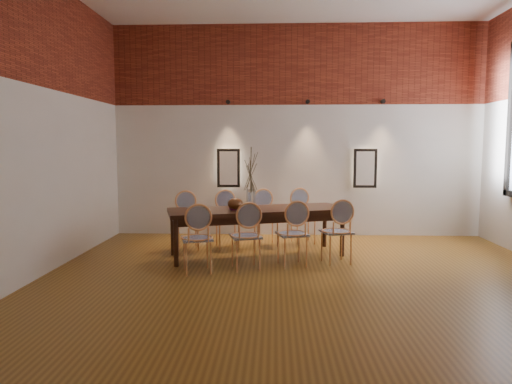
{
  "coord_description": "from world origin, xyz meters",
  "views": [
    {
      "loc": [
        -0.41,
        -5.29,
        1.73
      ],
      "look_at": [
        -0.69,
        1.36,
        1.05
      ],
      "focal_mm": 32.0,
      "sensor_mm": 36.0,
      "label": 1
    }
  ],
  "objects_px": {
    "chair_near_d": "(336,232)",
    "chair_far_d": "(303,217)",
    "vase": "(251,199)",
    "dining_table": "(257,232)",
    "chair_far_c": "(266,218)",
    "bowl": "(235,204)",
    "chair_far_a": "(187,221)",
    "chair_far_b": "(227,220)",
    "chair_near_b": "(246,236)",
    "chair_near_a": "(197,238)",
    "chair_near_c": "(292,234)",
    "book": "(239,208)"
  },
  "relations": [
    {
      "from": "chair_near_d",
      "to": "chair_far_d",
      "type": "relative_size",
      "value": 1.0
    },
    {
      "from": "vase",
      "to": "dining_table",
      "type": "bearing_deg",
      "value": 16.22
    },
    {
      "from": "dining_table",
      "to": "chair_near_d",
      "type": "bearing_deg",
      "value": -35.08
    },
    {
      "from": "chair_far_c",
      "to": "chair_far_d",
      "type": "distance_m",
      "value": 0.68
    },
    {
      "from": "chair_far_c",
      "to": "bowl",
      "type": "height_order",
      "value": "chair_far_c"
    },
    {
      "from": "chair_far_a",
      "to": "chair_far_d",
      "type": "bearing_deg",
      "value": -180.0
    },
    {
      "from": "chair_far_b",
      "to": "vase",
      "type": "distance_m",
      "value": 0.87
    },
    {
      "from": "dining_table",
      "to": "chair_far_a",
      "type": "height_order",
      "value": "chair_far_a"
    },
    {
      "from": "chair_far_b",
      "to": "vase",
      "type": "xyz_separation_m",
      "value": [
        0.43,
        -0.62,
        0.43
      ]
    },
    {
      "from": "chair_far_c",
      "to": "vase",
      "type": "relative_size",
      "value": 3.13
    },
    {
      "from": "chair_near_d",
      "to": "bowl",
      "type": "height_order",
      "value": "chair_near_d"
    },
    {
      "from": "chair_near_d",
      "to": "vase",
      "type": "height_order",
      "value": "vase"
    },
    {
      "from": "chair_far_d",
      "to": "chair_far_a",
      "type": "bearing_deg",
      "value": 0.0
    },
    {
      "from": "chair_near_b",
      "to": "chair_far_c",
      "type": "bearing_deg",
      "value": 64.61
    },
    {
      "from": "dining_table",
      "to": "chair_far_b",
      "type": "bearing_deg",
      "value": 115.39
    },
    {
      "from": "dining_table",
      "to": "chair_near_a",
      "type": "relative_size",
      "value": 2.9
    },
    {
      "from": "chair_far_a",
      "to": "chair_far_b",
      "type": "distance_m",
      "value": 0.68
    },
    {
      "from": "chair_near_a",
      "to": "chair_far_d",
      "type": "bearing_deg",
      "value": 35.08
    },
    {
      "from": "chair_far_d",
      "to": "chair_near_c",
      "type": "bearing_deg",
      "value": 64.61
    },
    {
      "from": "dining_table",
      "to": "chair_near_a",
      "type": "xyz_separation_m",
      "value": [
        -0.78,
        -0.98,
        0.09
      ]
    },
    {
      "from": "chair_far_d",
      "to": "book",
      "type": "relative_size",
      "value": 3.62
    },
    {
      "from": "chair_near_b",
      "to": "chair_near_c",
      "type": "relative_size",
      "value": 1.0
    },
    {
      "from": "dining_table",
      "to": "chair_far_a",
      "type": "bearing_deg",
      "value": 144.92
    },
    {
      "from": "dining_table",
      "to": "book",
      "type": "xyz_separation_m",
      "value": [
        -0.28,
        -0.1,
        0.39
      ]
    },
    {
      "from": "chair_near_d",
      "to": "chair_far_c",
      "type": "relative_size",
      "value": 1.0
    },
    {
      "from": "chair_near_a",
      "to": "chair_far_b",
      "type": "xyz_separation_m",
      "value": [
        0.25,
        1.57,
        0.0
      ]
    },
    {
      "from": "chair_far_c",
      "to": "book",
      "type": "relative_size",
      "value": 3.62
    },
    {
      "from": "chair_near_a",
      "to": "vase",
      "type": "bearing_deg",
      "value": 37.83
    },
    {
      "from": "chair_far_c",
      "to": "bowl",
      "type": "relative_size",
      "value": 3.92
    },
    {
      "from": "chair_far_a",
      "to": "chair_near_d",
      "type": "bearing_deg",
      "value": 144.92
    },
    {
      "from": "chair_near_c",
      "to": "chair_near_d",
      "type": "xyz_separation_m",
      "value": [
        0.66,
        0.19,
        0.0
      ]
    },
    {
      "from": "chair_near_d",
      "to": "bowl",
      "type": "distance_m",
      "value": 1.57
    },
    {
      "from": "bowl",
      "to": "vase",
      "type": "bearing_deg",
      "value": 27.29
    },
    {
      "from": "chair_far_a",
      "to": "vase",
      "type": "xyz_separation_m",
      "value": [
        1.09,
        -0.43,
        0.43
      ]
    },
    {
      "from": "book",
      "to": "chair_far_c",
      "type": "bearing_deg",
      "value": 65.22
    },
    {
      "from": "dining_table",
      "to": "bowl",
      "type": "height_order",
      "value": "bowl"
    },
    {
      "from": "chair_far_b",
      "to": "chair_far_d",
      "type": "xyz_separation_m",
      "value": [
        1.31,
        0.38,
        0.0
      ]
    },
    {
      "from": "chair_far_d",
      "to": "bowl",
      "type": "bearing_deg",
      "value": 29.17
    },
    {
      "from": "chair_near_a",
      "to": "vase",
      "type": "relative_size",
      "value": 3.13
    },
    {
      "from": "vase",
      "to": "chair_far_b",
      "type": "bearing_deg",
      "value": 124.91
    },
    {
      "from": "chair_near_b",
      "to": "chair_far_c",
      "type": "relative_size",
      "value": 1.0
    },
    {
      "from": "dining_table",
      "to": "chair_far_c",
      "type": "relative_size",
      "value": 2.9
    },
    {
      "from": "chair_far_b",
      "to": "chair_far_c",
      "type": "xyz_separation_m",
      "value": [
        0.66,
        0.19,
        0.0
      ]
    },
    {
      "from": "book",
      "to": "vase",
      "type": "bearing_deg",
      "value": 20.99
    },
    {
      "from": "dining_table",
      "to": "chair_far_b",
      "type": "height_order",
      "value": "chair_far_b"
    },
    {
      "from": "chair_near_d",
      "to": "chair_near_a",
      "type": "bearing_deg",
      "value": 180.0
    },
    {
      "from": "dining_table",
      "to": "chair_near_c",
      "type": "bearing_deg",
      "value": -64.61
    },
    {
      "from": "chair_far_d",
      "to": "bowl",
      "type": "xyz_separation_m",
      "value": [
        -1.11,
        -1.12,
        0.37
      ]
    },
    {
      "from": "chair_near_b",
      "to": "chair_near_d",
      "type": "xyz_separation_m",
      "value": [
        1.31,
        0.38,
        0.0
      ]
    },
    {
      "from": "dining_table",
      "to": "chair_far_d",
      "type": "height_order",
      "value": "chair_far_d"
    }
  ]
}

